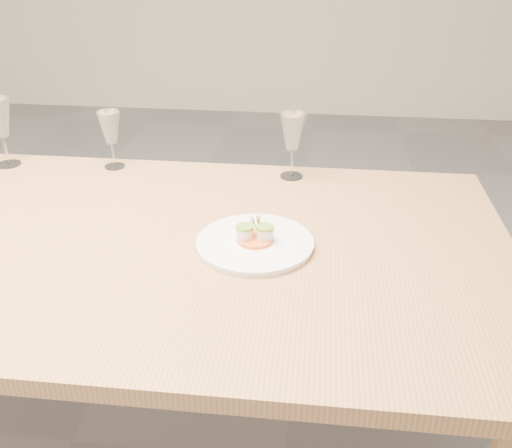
# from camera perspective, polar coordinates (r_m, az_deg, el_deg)

# --- Properties ---
(ground) EXTENTS (7.00, 7.00, 0.00)m
(ground) POSITION_cam_1_polar(r_m,az_deg,el_deg) (1.99, -17.91, -19.93)
(ground) COLOR slate
(ground) RESTS_ON ground
(dining_table) EXTENTS (2.40, 1.00, 0.75)m
(dining_table) POSITION_cam_1_polar(r_m,az_deg,el_deg) (1.57, -21.53, -2.82)
(dining_table) COLOR #B4834E
(dining_table) RESTS_ON ground
(dinner_plate) EXTENTS (0.28, 0.28, 0.07)m
(dinner_plate) POSITION_cam_1_polar(r_m,az_deg,el_deg) (1.36, -0.08, -1.83)
(dinner_plate) COLOR white
(dinner_plate) RESTS_ON dining_table
(wine_glass_2) EXTENTS (0.07, 0.07, 0.18)m
(wine_glass_2) POSITION_cam_1_polar(r_m,az_deg,el_deg) (1.82, -14.39, 9.21)
(wine_glass_2) COLOR white
(wine_glass_2) RESTS_ON dining_table
(wine_glass_3) EXTENTS (0.08, 0.08, 0.20)m
(wine_glass_3) POSITION_cam_1_polar(r_m,az_deg,el_deg) (1.69, 3.68, 9.04)
(wine_glass_3) COLOR white
(wine_glass_3) RESTS_ON dining_table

